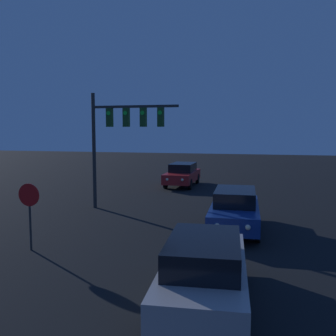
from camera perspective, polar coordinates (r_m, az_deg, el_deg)
The scene contains 5 objects.
car_near at distance 8.64m, azimuth 5.55°, elevation -15.05°, with size 2.12×4.81×1.57m.
car_mid at distance 14.88m, azimuth 10.13°, elevation -6.16°, with size 1.97×4.76×1.57m.
car_far at distance 26.03m, azimuth 2.21°, elevation -0.92°, with size 1.88×4.73×1.57m.
traffic_signal_mast at distance 18.29m, azimuth -7.29°, elevation 6.05°, with size 4.37×0.30×5.68m.
stop_sign at distance 12.85m, azimuth -20.38°, elevation -5.13°, with size 0.74×0.07×2.19m.
Camera 1 is at (3.06, -0.57, 3.91)m, focal length 40.00 mm.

